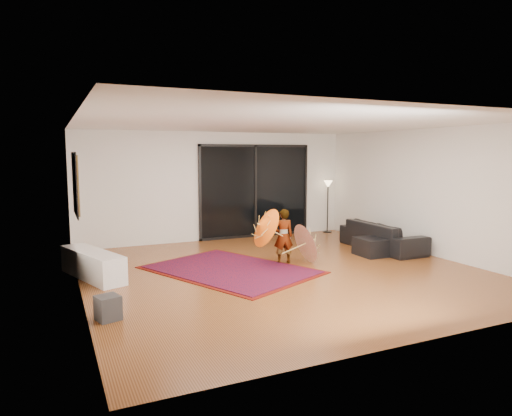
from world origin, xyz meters
TOP-DOWN VIEW (x-y plane):
  - floor at (0.00, 0.00)m, footprint 7.00×7.00m
  - ceiling at (0.00, 0.00)m, footprint 7.00×7.00m
  - wall_back at (0.00, 3.50)m, footprint 7.00×0.00m
  - wall_front at (0.00, -3.50)m, footprint 7.00×0.00m
  - wall_left at (-3.50, 0.00)m, footprint 0.00×7.00m
  - wall_right at (3.50, 0.00)m, footprint 0.00×7.00m
  - sliding_door at (1.00, 3.47)m, footprint 3.06×0.07m
  - painting at (-3.46, 1.00)m, footprint 0.04×1.28m
  - media_console at (-3.25, 0.97)m, footprint 0.98×1.77m
  - speaker at (-3.25, -1.27)m, footprint 0.35×0.35m
  - persian_rug at (-0.86, 0.47)m, footprint 3.21×3.63m
  - sofa at (2.95, 0.79)m, footprint 0.85×2.15m
  - ottoman at (2.38, 0.37)m, footprint 0.67×0.67m
  - floor_lamp at (3.10, 3.25)m, footprint 0.25×0.25m
  - child at (0.30, 0.56)m, footprint 0.44×0.33m
  - parasol_orange at (-0.25, 0.51)m, footprint 0.52×0.80m
  - parasol_white at (0.90, 0.41)m, footprint 0.53×0.81m

SIDE VIEW (x-z plane):
  - floor at x=0.00m, z-range 0.00..0.00m
  - persian_rug at x=-0.86m, z-range 0.00..0.02m
  - speaker at x=-3.25m, z-range 0.00..0.32m
  - ottoman at x=2.38m, z-range 0.00..0.38m
  - media_console at x=-3.25m, z-range 0.00..0.48m
  - sofa at x=2.95m, z-range 0.00..0.63m
  - parasol_white at x=0.90m, z-range 0.07..0.94m
  - child at x=0.30m, z-range 0.00..1.08m
  - parasol_orange at x=-0.25m, z-range 0.31..1.16m
  - floor_lamp at x=3.10m, z-range 0.41..1.85m
  - sliding_door at x=1.00m, z-range 0.00..2.40m
  - wall_back at x=0.00m, z-range -2.15..4.85m
  - wall_front at x=0.00m, z-range -2.15..4.85m
  - wall_left at x=-3.50m, z-range -2.15..4.85m
  - wall_right at x=3.50m, z-range -2.15..4.85m
  - painting at x=-3.46m, z-range 1.11..2.19m
  - ceiling at x=0.00m, z-range 2.70..2.70m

